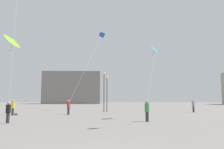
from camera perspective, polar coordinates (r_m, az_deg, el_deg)
person_in_yellow at (r=28.44m, az=-24.60°, el=-7.76°), size 0.39×0.39×1.79m
person_in_red at (r=27.57m, az=-11.36°, el=-8.24°), size 0.40×0.40×1.83m
person_in_black at (r=19.34m, az=-25.62°, el=-8.68°), size 0.37×0.37×1.70m
person_in_green at (r=18.84m, az=9.18°, el=-9.14°), size 0.39×0.39×1.80m
person_in_grey at (r=34.37m, az=20.58°, el=-7.62°), size 0.39×0.39×1.81m
kite_lime_diamond at (r=16.42m, az=-24.61°, el=8.09°), size 2.15×3.75×5.07m
kite_cobalt_delta at (r=40.56m, az=-2.79°, el=9.99°), size 4.05×12.85×12.91m
kite_cyan_delta at (r=22.64m, az=11.20°, el=6.25°), size 1.95×3.81×5.97m
building_left_hall at (r=102.54m, az=-10.19°, el=-3.53°), size 25.88×14.25×14.37m
lamppost_east at (r=33.62m, az=-1.34°, el=-3.55°), size 0.36×0.36×5.51m
lamppost_west at (r=32.60m, az=-2.11°, el=-2.95°), size 0.36×0.36×6.01m
handbag_beside_flyer at (r=28.43m, az=-23.95°, el=-9.54°), size 0.35×0.24×0.24m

